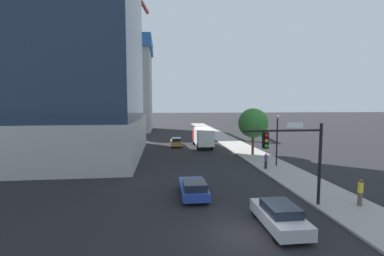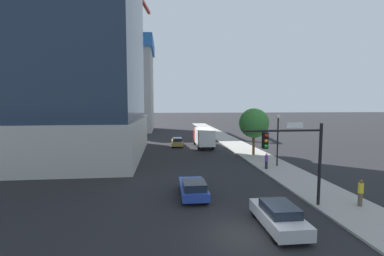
{
  "view_description": "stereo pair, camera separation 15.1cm",
  "coord_description": "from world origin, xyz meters",
  "views": [
    {
      "loc": [
        -4.4,
        -13.14,
        6.9
      ],
      "look_at": [
        -1.99,
        8.37,
        4.96
      ],
      "focal_mm": 25.03,
      "sensor_mm": 36.0,
      "label": 1
    },
    {
      "loc": [
        -4.25,
        -13.16,
        6.9
      ],
      "look_at": [
        -1.99,
        8.37,
        4.96
      ],
      "focal_mm": 25.03,
      "sensor_mm": 36.0,
      "label": 2
    }
  ],
  "objects": [
    {
      "name": "car_gold",
      "position": [
        -2.14,
        30.25,
        0.73
      ],
      "size": [
        1.73,
        4.43,
        1.47
      ],
      "color": "#AD8938",
      "rests_on": "ground"
    },
    {
      "name": "construction_building",
      "position": [
        -14.68,
        57.35,
        12.87
      ],
      "size": [
        15.94,
        17.87,
        33.4
      ],
      "color": "#B2AFA8",
      "rests_on": "ground"
    },
    {
      "name": "sidewalk",
      "position": [
        7.81,
        20.0,
        0.07
      ],
      "size": [
        4.35,
        120.0,
        0.15
      ],
      "primitive_type": "cube",
      "color": "#9E9B93",
      "rests_on": "ground"
    },
    {
      "name": "car_silver",
      "position": [
        2.04,
        0.61,
        0.72
      ],
      "size": [
        1.89,
        4.45,
        1.43
      ],
      "color": "#B7B7BC",
      "rests_on": "ground"
    },
    {
      "name": "traffic_light_pole",
      "position": [
        4.24,
        3.35,
        3.98
      ],
      "size": [
        5.36,
        0.48,
        5.57
      ],
      "color": "black",
      "rests_on": "sidewalk"
    },
    {
      "name": "street_lamp",
      "position": [
        8.07,
        14.63,
        3.83
      ],
      "size": [
        0.44,
        0.44,
        5.59
      ],
      "color": "black",
      "rests_on": "sidewalk"
    },
    {
      "name": "car_blue",
      "position": [
        -2.14,
        6.14,
        0.69
      ],
      "size": [
        1.89,
        4.64,
        1.38
      ],
      "color": "#233D9E",
      "rests_on": "ground"
    },
    {
      "name": "ground_plane",
      "position": [
        0.0,
        0.0,
        0.0
      ],
      "size": [
        400.0,
        400.0,
        0.0
      ],
      "primitive_type": "plane",
      "color": "black"
    },
    {
      "name": "street_tree",
      "position": [
        7.63,
        21.2,
        4.38
      ],
      "size": [
        3.95,
        3.95,
        6.22
      ],
      "color": "brown",
      "rests_on": "sidewalk"
    },
    {
      "name": "pedestrian_yellow_shirt",
      "position": [
        8.69,
        2.87,
        1.07
      ],
      "size": [
        0.34,
        0.34,
        1.78
      ],
      "color": "brown",
      "rests_on": "sidewalk"
    },
    {
      "name": "box_truck",
      "position": [
        2.04,
        28.96,
        1.73
      ],
      "size": [
        2.45,
        7.98,
        3.04
      ],
      "color": "#B21E1E",
      "rests_on": "ground"
    },
    {
      "name": "pedestrian_purple_shirt",
      "position": [
        6.38,
        13.43,
        0.98
      ],
      "size": [
        0.34,
        0.34,
        1.63
      ],
      "color": "black",
      "rests_on": "sidewalk"
    }
  ]
}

